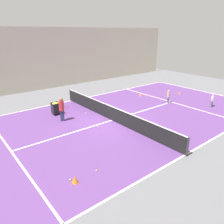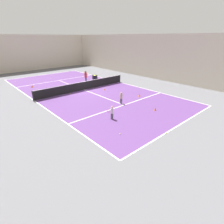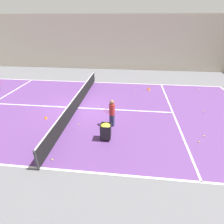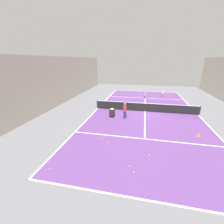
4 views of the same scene
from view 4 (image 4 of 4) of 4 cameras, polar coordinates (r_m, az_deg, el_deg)
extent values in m
plane|color=#5B5B60|center=(18.75, 12.44, 0.21)|extent=(40.32, 40.32, 0.00)
cube|color=#563370|center=(18.75, 12.44, 0.21)|extent=(11.98, 25.00, 0.00)
cube|color=white|center=(30.85, 12.51, 7.69)|extent=(11.98, 0.10, 0.00)
cube|color=white|center=(7.99, 12.10, -29.90)|extent=(11.98, 0.10, 0.00)
cube|color=white|center=(19.80, 30.01, -0.98)|extent=(0.10, 25.00, 0.00)
cube|color=white|center=(19.57, -5.35, 1.42)|extent=(0.10, 25.00, 0.00)
cube|color=white|center=(25.36, 12.49, 5.21)|extent=(11.98, 0.10, 0.00)
cube|color=white|center=(12.44, 12.33, -9.99)|extent=(11.98, 0.10, 0.00)
cube|color=white|center=(18.75, 12.44, 0.22)|extent=(0.10, 13.75, 0.00)
cube|color=beige|center=(21.26, -20.84, 10.56)|extent=(0.15, 36.62, 6.41)
cylinder|color=#2D2D33|center=(19.68, 30.54, 0.44)|extent=(0.10, 0.10, 1.06)
cylinder|color=#2D2D33|center=(19.44, -5.68, 2.91)|extent=(0.10, 0.10, 1.06)
cube|color=black|center=(18.59, 12.55, 1.72)|extent=(12.08, 0.03, 0.99)
cube|color=white|center=(18.44, 12.67, 3.26)|extent=(12.08, 0.04, 0.05)
cube|color=#4C4C56|center=(27.00, 18.77, 6.02)|extent=(0.12, 0.19, 0.49)
cylinder|color=silver|center=(26.90, 18.88, 6.98)|extent=(0.24, 0.24, 0.44)
sphere|color=tan|center=(26.84, 18.95, 7.61)|extent=(0.16, 0.16, 0.16)
torus|color=#B22D2D|center=(26.66, 19.09, 6.61)|extent=(0.05, 0.28, 0.28)
cube|color=#2D3351|center=(16.09, 4.84, -1.15)|extent=(0.27, 0.32, 0.78)
cylinder|color=#B22D2D|center=(15.85, 4.92, 1.33)|extent=(0.46, 0.46, 0.69)
sphere|color=#846047|center=(15.71, 4.97, 2.98)|extent=(0.26, 0.26, 0.26)
torus|color=#B22D2D|center=(16.21, 5.43, 1.09)|extent=(0.14, 0.27, 0.28)
cube|color=#4C4C56|center=(24.84, 12.40, 5.54)|extent=(0.17, 0.21, 0.52)
cylinder|color=tan|center=(24.73, 12.49, 6.65)|extent=(0.30, 0.30, 0.47)
sphere|color=tan|center=(24.66, 12.54, 7.37)|extent=(0.17, 0.17, 0.17)
cube|color=black|center=(16.55, 0.00, -1.39)|extent=(0.53, 0.54, 0.02)
cube|color=black|center=(16.66, 0.19, 0.21)|extent=(0.53, 0.02, 0.80)
cube|color=black|center=(16.18, -0.19, -0.38)|extent=(0.53, 0.02, 0.80)
cube|color=black|center=(16.37, 0.87, -0.14)|extent=(0.02, 0.54, 0.80)
cube|color=black|center=(16.47, -0.86, -0.02)|extent=(0.02, 0.54, 0.80)
ellipsoid|color=yellow|center=(16.31, 0.00, 1.05)|extent=(0.49, 0.50, 0.16)
cylinder|color=black|center=(16.72, 0.75, -1.44)|extent=(0.05, 0.05, 0.14)
cylinder|color=black|center=(16.79, -0.48, -1.34)|extent=(0.05, 0.05, 0.14)
cylinder|color=black|center=(16.37, 0.49, -1.90)|extent=(0.05, 0.05, 0.14)
cylinder|color=black|center=(16.44, -0.76, -1.80)|extent=(0.05, 0.05, 0.14)
cone|color=orange|center=(14.39, 30.17, -7.44)|extent=(0.27, 0.27, 0.31)
cone|color=orange|center=(24.74, 5.20, 5.55)|extent=(0.24, 0.24, 0.26)
cone|color=orange|center=(28.05, 10.30, 7.02)|extent=(0.18, 0.18, 0.31)
cone|color=orange|center=(20.35, 7.41, 2.35)|extent=(0.21, 0.21, 0.21)
sphere|color=yellow|center=(18.17, 5.06, 0.10)|extent=(0.07, 0.07, 0.07)
sphere|color=yellow|center=(24.98, 6.13, 5.43)|extent=(0.07, 0.07, 0.07)
sphere|color=yellow|center=(15.41, 28.54, -5.95)|extent=(0.07, 0.07, 0.07)
sphere|color=yellow|center=(29.26, 20.60, 6.36)|extent=(0.07, 0.07, 0.07)
sphere|color=yellow|center=(30.97, 15.77, 7.53)|extent=(0.07, 0.07, 0.07)
sphere|color=yellow|center=(9.13, 8.33, -21.71)|extent=(0.07, 0.07, 0.07)
sphere|color=yellow|center=(19.09, -4.13, 1.09)|extent=(0.07, 0.07, 0.07)
sphere|color=yellow|center=(10.60, 14.10, -15.60)|extent=(0.07, 0.07, 0.07)
sphere|color=yellow|center=(9.92, -22.59, -19.40)|extent=(0.07, 0.07, 0.07)
sphere|color=yellow|center=(14.27, 29.17, -8.02)|extent=(0.07, 0.07, 0.07)
sphere|color=yellow|center=(19.12, 18.59, 0.12)|extent=(0.07, 0.07, 0.07)
sphere|color=yellow|center=(12.15, -3.79, -10.13)|extent=(0.07, 0.07, 0.07)
sphere|color=yellow|center=(9.49, 6.68, -19.80)|extent=(0.07, 0.07, 0.07)
sphere|color=yellow|center=(11.62, -1.39, -11.56)|extent=(0.07, 0.07, 0.07)
sphere|color=yellow|center=(17.36, 13.71, -1.33)|extent=(0.07, 0.07, 0.07)
camera|label=1|loc=(14.54, 66.29, 8.05)|focal=35.00mm
camera|label=2|loc=(37.37, 31.53, 16.68)|focal=28.00mm
camera|label=3|loc=(17.69, -27.25, 16.77)|focal=28.00mm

